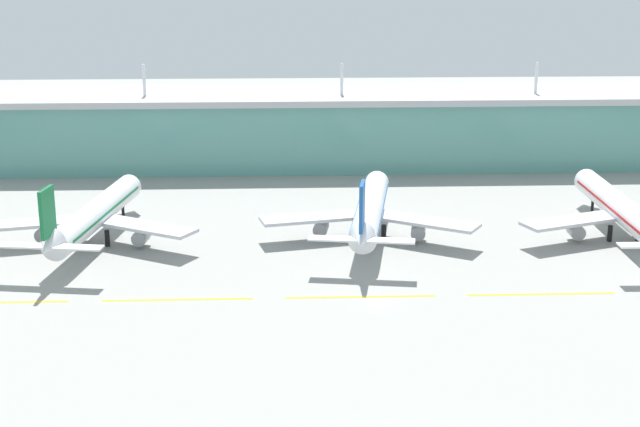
% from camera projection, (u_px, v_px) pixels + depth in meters
% --- Properties ---
extents(ground_plane, '(600.00, 600.00, 0.00)m').
position_uv_depth(ground_plane, '(378.00, 302.00, 173.62)').
color(ground_plane, gray).
extents(terminal_building, '(288.00, 34.00, 30.71)m').
position_uv_depth(terminal_building, '(340.00, 128.00, 278.68)').
color(terminal_building, '#5B9E93').
rests_on(terminal_building, ground).
extents(airliner_near_middle, '(48.24, 59.01, 18.90)m').
position_uv_depth(airliner_near_middle, '(94.00, 215.00, 205.72)').
color(airliner_near_middle, silver).
rests_on(airliner_near_middle, ground).
extents(airliner_center, '(48.18, 58.52, 18.90)m').
position_uv_depth(airliner_center, '(370.00, 210.00, 209.57)').
color(airliner_center, white).
rests_on(airliner_center, ground).
extents(airliner_far_middle, '(48.80, 63.65, 18.90)m').
position_uv_depth(airliner_far_middle, '(624.00, 211.00, 208.98)').
color(airliner_far_middle, white).
rests_on(airliner_far_middle, ground).
extents(taxiway_stripe_mid_west, '(28.00, 0.70, 0.04)m').
position_uv_depth(taxiway_stripe_mid_west, '(177.00, 300.00, 174.83)').
color(taxiway_stripe_mid_west, yellow).
rests_on(taxiway_stripe_mid_west, ground).
extents(taxiway_stripe_centre, '(28.00, 0.70, 0.04)m').
position_uv_depth(taxiway_stripe_centre, '(361.00, 297.00, 176.19)').
color(taxiway_stripe_centre, yellow).
rests_on(taxiway_stripe_centre, ground).
extents(taxiway_stripe_mid_east, '(28.00, 0.70, 0.04)m').
position_uv_depth(taxiway_stripe_mid_east, '(541.00, 294.00, 177.56)').
color(taxiway_stripe_mid_east, yellow).
rests_on(taxiway_stripe_mid_east, ground).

